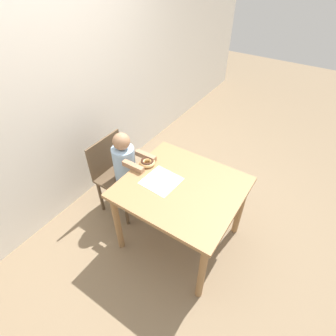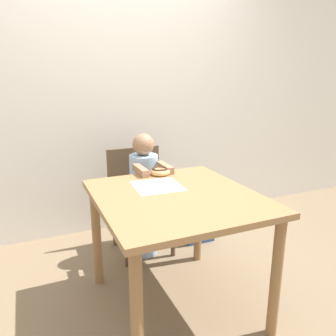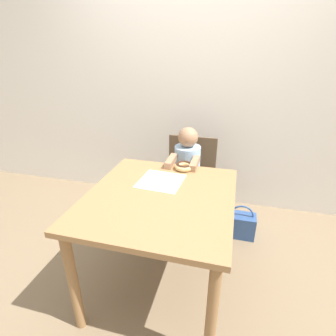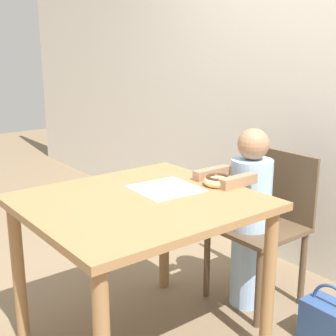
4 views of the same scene
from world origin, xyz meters
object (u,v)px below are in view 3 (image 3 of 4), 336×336
object	(u,v)px
donut	(184,166)
handbag	(241,225)
chair	(189,181)
child_figure	(187,181)

from	to	relation	value
donut	handbag	xyz separation A→B (m)	(0.48, 0.30, -0.66)
chair	donut	bearing A→B (deg)	-86.19
child_figure	chair	bearing A→B (deg)	90.00
child_figure	handbag	world-z (taller)	child_figure
child_figure	donut	distance (m)	0.38
child_figure	handbag	bearing A→B (deg)	3.67
chair	child_figure	size ratio (longest dim) A/B	0.84
donut	chair	bearing A→B (deg)	93.81
chair	handbag	xyz separation A→B (m)	(0.51, -0.09, -0.34)
child_figure	donut	bearing A→B (deg)	-84.45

